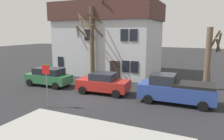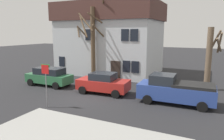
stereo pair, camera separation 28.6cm
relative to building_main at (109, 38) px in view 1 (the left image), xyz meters
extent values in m
plane|color=#262628|center=(2.78, -10.56, -4.35)|extent=(120.00, 120.00, 0.00)
cube|color=silver|center=(0.00, 0.00, -1.15)|extent=(11.70, 7.56, 6.40)
cube|color=#4C2D28|center=(0.00, 0.00, 3.12)|extent=(12.20, 8.06, 2.12)
cube|color=#2D231E|center=(2.53, -3.83, -3.30)|extent=(1.10, 0.12, 2.10)
cube|color=black|center=(-4.59, -3.82, -2.75)|extent=(0.80, 0.08, 1.20)
cube|color=black|center=(3.75, -3.82, -2.75)|extent=(0.80, 0.08, 1.20)
cube|color=black|center=(4.72, -3.82, -2.75)|extent=(0.80, 0.08, 1.20)
cube|color=black|center=(-0.76, -3.82, 0.45)|extent=(0.80, 0.08, 1.20)
cube|color=black|center=(3.55, -3.82, 0.45)|extent=(0.80, 0.08, 1.20)
cube|color=black|center=(4.55, -3.82, 0.45)|extent=(0.80, 0.08, 1.20)
cylinder|color=brown|center=(-1.78, -3.20, -1.01)|extent=(0.50, 0.50, 6.67)
cylinder|color=brown|center=(-1.86, -2.39, 1.13)|extent=(1.77, 0.35, 2.01)
cylinder|color=brown|center=(-2.05, -2.49, 1.62)|extent=(1.62, 0.75, 2.37)
cylinder|color=brown|center=(-2.26, -3.70, 1.43)|extent=(1.23, 1.18, 2.54)
cylinder|color=brown|center=(-1.20, -2.29, 0.59)|extent=(1.99, 1.35, 1.43)
cylinder|color=brown|center=(-1.18, -3.82, 0.44)|extent=(1.46, 1.42, 1.96)
cylinder|color=brown|center=(-0.02, -4.13, -0.49)|extent=(0.47, 0.47, 7.72)
cylinder|color=brown|center=(-0.29, -5.10, 1.76)|extent=(2.10, 0.72, 1.95)
cylinder|color=brown|center=(0.56, -4.64, 2.18)|extent=(1.21, 1.34, 1.10)
cylinder|color=brown|center=(0.88, -3.54, 3.14)|extent=(1.37, 1.99, 2.27)
cylinder|color=brown|center=(-0.66, -4.94, 1.34)|extent=(1.82, 1.48, 2.30)
cylinder|color=brown|center=(0.90, -4.37, 0.78)|extent=(0.67, 1.98, 1.52)
cylinder|color=brown|center=(11.42, -3.77, -1.58)|extent=(0.50, 0.50, 5.53)
cylinder|color=brown|center=(12.12, -3.96, -0.31)|extent=(0.57, 1.55, 1.26)
cylinder|color=brown|center=(11.84, -3.43, 0.03)|extent=(0.91, 1.05, 1.79)
cylinder|color=brown|center=(12.17, -3.69, -0.16)|extent=(0.35, 1.65, 1.80)
cube|color=#2D6B42|center=(-2.35, -8.58, -3.63)|extent=(4.53, 1.80, 0.80)
cube|color=#1E232B|center=(-2.26, -8.58, -2.92)|extent=(2.81, 1.58, 0.62)
cylinder|color=black|center=(-3.88, -9.47, -4.01)|extent=(0.68, 0.23, 0.68)
cylinder|color=black|center=(-3.90, -7.71, -4.01)|extent=(0.68, 0.23, 0.68)
cylinder|color=black|center=(-0.81, -9.44, -4.01)|extent=(0.68, 0.23, 0.68)
cylinder|color=black|center=(-0.83, -7.68, -4.01)|extent=(0.68, 0.23, 0.68)
cube|color=#AD231E|center=(3.58, -8.61, -3.60)|extent=(4.44, 2.12, 0.85)
cube|color=#1E232B|center=(3.58, -8.61, -2.89)|extent=(2.09, 1.76, 0.58)
cylinder|color=black|center=(2.16, -9.63, -4.01)|extent=(0.69, 0.26, 0.68)
cylinder|color=black|center=(2.05, -7.76, -4.01)|extent=(0.69, 0.26, 0.68)
cylinder|color=black|center=(5.11, -9.46, -4.01)|extent=(0.69, 0.26, 0.68)
cylinder|color=black|center=(5.00, -7.59, -4.01)|extent=(0.69, 0.26, 0.68)
cube|color=#2D4799|center=(9.51, -8.64, -3.50)|extent=(5.37, 2.18, 1.05)
cube|color=#1E232B|center=(8.56, -8.66, -2.63)|extent=(1.75, 1.84, 0.70)
cube|color=black|center=(10.68, -8.60, -2.88)|extent=(2.82, 2.03, 0.20)
cylinder|color=black|center=(7.73, -9.70, -4.01)|extent=(0.69, 0.24, 0.68)
cylinder|color=black|center=(7.68, -7.67, -4.01)|extent=(0.69, 0.24, 0.68)
cylinder|color=black|center=(11.35, -9.61, -4.01)|extent=(0.69, 0.24, 0.68)
cylinder|color=black|center=(11.29, -7.57, -4.01)|extent=(0.69, 0.24, 0.68)
cylinder|color=slate|center=(1.72, -13.31, -2.87)|extent=(0.07, 0.07, 2.96)
cube|color=red|center=(1.72, -13.33, -1.69)|extent=(0.60, 0.03, 0.60)
cube|color=#1E8C38|center=(1.72, -13.29, -1.44)|extent=(0.76, 0.02, 0.18)
camera|label=1|loc=(11.43, -23.94, 0.76)|focal=33.76mm
camera|label=2|loc=(11.69, -23.82, 0.76)|focal=33.76mm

